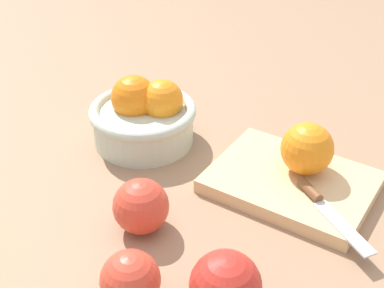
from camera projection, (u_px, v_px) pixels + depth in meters
The scene contains 8 objects.
ground_plane at pixel (188, 198), 0.78m from camera, with size 2.40×2.40×0.00m, color #997556.
bowl at pixel (144, 116), 0.88m from camera, with size 0.18×0.18×0.11m.
cutting_board at pixel (291, 182), 0.79m from camera, with size 0.23×0.17×0.02m, color #DBB77F.
orange_on_board at pixel (307, 149), 0.77m from camera, with size 0.08×0.08×0.08m, color orange.
knife at pixel (323, 205), 0.72m from camera, with size 0.12×0.13×0.01m.
apple_front_right at pixel (225, 286), 0.59m from camera, with size 0.08×0.08×0.08m, color red.
apple_front_center at pixel (132, 280), 0.60m from camera, with size 0.07×0.07×0.07m, color #D6422D.
apple_front_left_2 at pixel (141, 206), 0.70m from camera, with size 0.08×0.08×0.08m, color #D6422D.
Camera 1 is at (0.20, -0.57, 0.50)m, focal length 49.72 mm.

